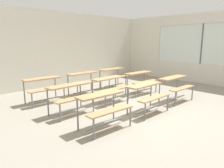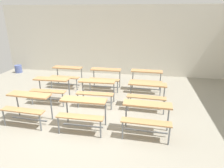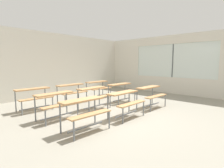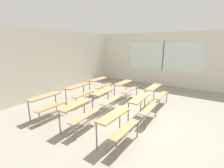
{
  "view_description": "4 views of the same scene",
  "coord_description": "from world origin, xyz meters",
  "px_view_note": "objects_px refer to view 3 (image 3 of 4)",
  "views": [
    {
      "loc": [
        -4.1,
        -3.25,
        1.85
      ],
      "look_at": [
        0.19,
        1.13,
        0.56
      ],
      "focal_mm": 33.15,
      "sensor_mm": 36.0,
      "label": 1
    },
    {
      "loc": [
        1.56,
        -4.2,
        2.68
      ],
      "look_at": [
        0.51,
        1.89,
        0.43
      ],
      "focal_mm": 31.53,
      "sensor_mm": 36.0,
      "label": 2
    },
    {
      "loc": [
        -3.8,
        -3.3,
        1.6
      ],
      "look_at": [
        0.73,
        0.84,
        0.85
      ],
      "focal_mm": 28.0,
      "sensor_mm": 36.0,
      "label": 3
    },
    {
      "loc": [
        -4.3,
        -1.87,
        2.42
      ],
      "look_at": [
        1.04,
        1.48,
        0.77
      ],
      "focal_mm": 25.27,
      "sensor_mm": 36.0,
      "label": 4
    }
  ],
  "objects_px": {
    "desk_bench_r1c0": "(56,100)",
    "desk_bench_r1c1": "(94,93)",
    "desk_bench_r0c2": "(151,92)",
    "desk_bench_r0c0": "(85,107)",
    "desk_bench_r1c2": "(122,88)",
    "desk_bench_r2c1": "(72,89)",
    "desk_bench_r2c0": "(34,94)",
    "desk_bench_r2c2": "(98,85)",
    "desk_bench_r0c1": "(126,98)"
  },
  "relations": [
    {
      "from": "desk_bench_r0c1",
      "to": "desk_bench_r1c1",
      "type": "height_order",
      "value": "same"
    },
    {
      "from": "desk_bench_r1c0",
      "to": "desk_bench_r1c2",
      "type": "height_order",
      "value": "same"
    },
    {
      "from": "desk_bench_r2c0",
      "to": "desk_bench_r2c1",
      "type": "xyz_separation_m",
      "value": [
        1.49,
        -0.02,
        0.0
      ]
    },
    {
      "from": "desk_bench_r0c1",
      "to": "desk_bench_r2c1",
      "type": "height_order",
      "value": "same"
    },
    {
      "from": "desk_bench_r0c1",
      "to": "desk_bench_r1c0",
      "type": "height_order",
      "value": "same"
    },
    {
      "from": "desk_bench_r0c2",
      "to": "desk_bench_r1c0",
      "type": "xyz_separation_m",
      "value": [
        -2.96,
        1.31,
        0.0
      ]
    },
    {
      "from": "desk_bench_r0c1",
      "to": "desk_bench_r1c1",
      "type": "xyz_separation_m",
      "value": [
        -0.01,
        1.38,
        0.0
      ]
    },
    {
      "from": "desk_bench_r0c2",
      "to": "desk_bench_r1c2",
      "type": "distance_m",
      "value": 1.36
    },
    {
      "from": "desk_bench_r0c0",
      "to": "desk_bench_r1c1",
      "type": "xyz_separation_m",
      "value": [
        1.45,
        1.31,
        0.0
      ]
    },
    {
      "from": "desk_bench_r0c1",
      "to": "desk_bench_r0c2",
      "type": "distance_m",
      "value": 1.5
    },
    {
      "from": "desk_bench_r0c0",
      "to": "desk_bench_r1c0",
      "type": "relative_size",
      "value": 1.02
    },
    {
      "from": "desk_bench_r0c0",
      "to": "desk_bench_r0c2",
      "type": "relative_size",
      "value": 1.01
    },
    {
      "from": "desk_bench_r0c0",
      "to": "desk_bench_r2c1",
      "type": "bearing_deg",
      "value": 63.8
    },
    {
      "from": "desk_bench_r0c1",
      "to": "desk_bench_r2c2",
      "type": "xyz_separation_m",
      "value": [
        1.47,
        2.73,
        0.0
      ]
    },
    {
      "from": "desk_bench_r2c2",
      "to": "desk_bench_r1c1",
      "type": "bearing_deg",
      "value": -135.94
    },
    {
      "from": "desk_bench_r0c0",
      "to": "desk_bench_r2c2",
      "type": "relative_size",
      "value": 1.01
    },
    {
      "from": "desk_bench_r1c0",
      "to": "desk_bench_r1c1",
      "type": "bearing_deg",
      "value": 0.79
    },
    {
      "from": "desk_bench_r0c0",
      "to": "desk_bench_r0c1",
      "type": "relative_size",
      "value": 1.02
    },
    {
      "from": "desk_bench_r1c0",
      "to": "desk_bench_r1c2",
      "type": "distance_m",
      "value": 2.96
    },
    {
      "from": "desk_bench_r1c2",
      "to": "desk_bench_r2c1",
      "type": "height_order",
      "value": "same"
    },
    {
      "from": "desk_bench_r2c0",
      "to": "desk_bench_r2c2",
      "type": "height_order",
      "value": "same"
    },
    {
      "from": "desk_bench_r1c1",
      "to": "desk_bench_r2c0",
      "type": "xyz_separation_m",
      "value": [
        -1.49,
        1.33,
        0.0
      ]
    },
    {
      "from": "desk_bench_r1c2",
      "to": "desk_bench_r2c1",
      "type": "relative_size",
      "value": 1.02
    },
    {
      "from": "desk_bench_r2c1",
      "to": "desk_bench_r0c1",
      "type": "bearing_deg",
      "value": -89.46
    },
    {
      "from": "desk_bench_r0c0",
      "to": "desk_bench_r1c1",
      "type": "distance_m",
      "value": 1.96
    },
    {
      "from": "desk_bench_r0c2",
      "to": "desk_bench_r2c2",
      "type": "bearing_deg",
      "value": 92.69
    },
    {
      "from": "desk_bench_r0c2",
      "to": "desk_bench_r1c0",
      "type": "relative_size",
      "value": 1.01
    },
    {
      "from": "desk_bench_r1c1",
      "to": "desk_bench_r2c1",
      "type": "bearing_deg",
      "value": 88.49
    },
    {
      "from": "desk_bench_r2c1",
      "to": "desk_bench_r0c2",
      "type": "bearing_deg",
      "value": -60.19
    },
    {
      "from": "desk_bench_r0c2",
      "to": "desk_bench_r1c0",
      "type": "height_order",
      "value": "same"
    },
    {
      "from": "desk_bench_r0c2",
      "to": "desk_bench_r2c2",
      "type": "height_order",
      "value": "same"
    },
    {
      "from": "desk_bench_r1c0",
      "to": "desk_bench_r2c2",
      "type": "distance_m",
      "value": 3.25
    },
    {
      "from": "desk_bench_r0c2",
      "to": "desk_bench_r1c1",
      "type": "relative_size",
      "value": 1.01
    },
    {
      "from": "desk_bench_r1c1",
      "to": "desk_bench_r0c2",
      "type": "bearing_deg",
      "value": -43.17
    },
    {
      "from": "desk_bench_r0c0",
      "to": "desk_bench_r2c2",
      "type": "xyz_separation_m",
      "value": [
        2.93,
        2.67,
        0.0
      ]
    },
    {
      "from": "desk_bench_r0c0",
      "to": "desk_bench_r1c2",
      "type": "xyz_separation_m",
      "value": [
        2.96,
        1.32,
        0.0
      ]
    },
    {
      "from": "desk_bench_r0c1",
      "to": "desk_bench_r2c0",
      "type": "relative_size",
      "value": 0.99
    },
    {
      "from": "desk_bench_r1c1",
      "to": "desk_bench_r2c2",
      "type": "bearing_deg",
      "value": 41.14
    },
    {
      "from": "desk_bench_r1c2",
      "to": "desk_bench_r2c2",
      "type": "height_order",
      "value": "same"
    },
    {
      "from": "desk_bench_r0c1",
      "to": "desk_bench_r0c0",
      "type": "bearing_deg",
      "value": 177.44
    },
    {
      "from": "desk_bench_r2c0",
      "to": "desk_bench_r2c2",
      "type": "bearing_deg",
      "value": 1.98
    },
    {
      "from": "desk_bench_r0c1",
      "to": "desk_bench_r2c2",
      "type": "height_order",
      "value": "same"
    },
    {
      "from": "desk_bench_r1c1",
      "to": "desk_bench_r2c0",
      "type": "bearing_deg",
      "value": 136.75
    },
    {
      "from": "desk_bench_r1c0",
      "to": "desk_bench_r1c1",
      "type": "relative_size",
      "value": 1.0
    },
    {
      "from": "desk_bench_r0c0",
      "to": "desk_bench_r1c2",
      "type": "height_order",
      "value": "same"
    },
    {
      "from": "desk_bench_r0c2",
      "to": "desk_bench_r2c1",
      "type": "bearing_deg",
      "value": 121.48
    },
    {
      "from": "desk_bench_r1c1",
      "to": "desk_bench_r2c1",
      "type": "height_order",
      "value": "same"
    },
    {
      "from": "desk_bench_r0c0",
      "to": "desk_bench_r2c0",
      "type": "xyz_separation_m",
      "value": [
        -0.03,
        2.65,
        0.0
      ]
    },
    {
      "from": "desk_bench_r0c1",
      "to": "desk_bench_r1c0",
      "type": "xyz_separation_m",
      "value": [
        -1.47,
        1.33,
        0.0
      ]
    },
    {
      "from": "desk_bench_r2c1",
      "to": "desk_bench_r2c2",
      "type": "distance_m",
      "value": 1.48
    }
  ]
}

